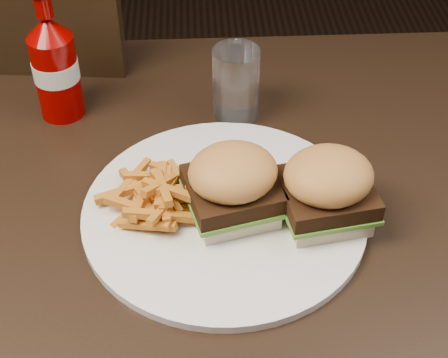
{
  "coord_description": "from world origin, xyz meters",
  "views": [
    {
      "loc": [
        0.02,
        -0.59,
        1.33
      ],
      "look_at": [
        0.05,
        -0.0,
        0.8
      ],
      "focal_mm": 55.0,
      "sensor_mm": 36.0,
      "label": 1
    }
  ],
  "objects_px": {
    "dining_table": "(183,222)",
    "ketchup_bottle": "(57,77)",
    "tumbler": "(236,83)",
    "plate": "(224,213)",
    "chair_far": "(55,146)"
  },
  "relations": [
    {
      "from": "ketchup_bottle",
      "to": "chair_far",
      "type": "bearing_deg",
      "value": 108.63
    },
    {
      "from": "ketchup_bottle",
      "to": "tumbler",
      "type": "relative_size",
      "value": 1.21
    },
    {
      "from": "chair_far",
      "to": "tumbler",
      "type": "relative_size",
      "value": 4.39
    },
    {
      "from": "dining_table",
      "to": "tumbler",
      "type": "bearing_deg",
      "value": 67.85
    },
    {
      "from": "dining_table",
      "to": "chair_far",
      "type": "bearing_deg",
      "value": 117.56
    },
    {
      "from": "ketchup_bottle",
      "to": "plate",
      "type": "bearing_deg",
      "value": -45.01
    },
    {
      "from": "dining_table",
      "to": "tumbler",
      "type": "xyz_separation_m",
      "value": [
        0.08,
        0.19,
        0.08
      ]
    },
    {
      "from": "chair_far",
      "to": "plate",
      "type": "bearing_deg",
      "value": 126.84
    },
    {
      "from": "dining_table",
      "to": "chair_far",
      "type": "xyz_separation_m",
      "value": [
        -0.27,
        0.53,
        -0.3
      ]
    },
    {
      "from": "plate",
      "to": "tumbler",
      "type": "distance_m",
      "value": 0.21
    },
    {
      "from": "tumbler",
      "to": "dining_table",
      "type": "bearing_deg",
      "value": -112.15
    },
    {
      "from": "plate",
      "to": "ketchup_bottle",
      "type": "distance_m",
      "value": 0.31
    },
    {
      "from": "dining_table",
      "to": "ketchup_bottle",
      "type": "relative_size",
      "value": 9.81
    },
    {
      "from": "dining_table",
      "to": "plate",
      "type": "height_order",
      "value": "plate"
    },
    {
      "from": "tumbler",
      "to": "ketchup_bottle",
      "type": "bearing_deg",
      "value": 175.35
    }
  ]
}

